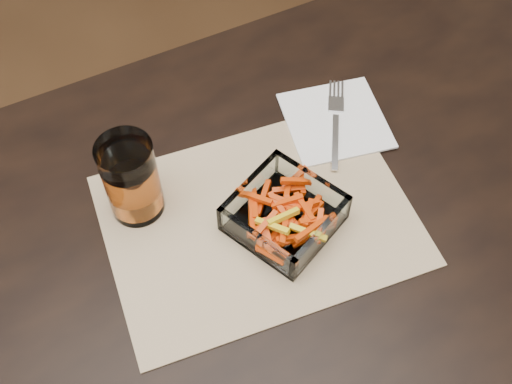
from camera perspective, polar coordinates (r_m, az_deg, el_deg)
dining_table at (r=1.00m, az=-1.41°, el=-8.83°), size 1.60×0.90×0.75m
placemat at (r=0.96m, az=0.27°, el=-2.49°), size 0.48×0.38×0.00m
glass_bowl at (r=0.93m, az=2.52°, el=-2.06°), size 0.18×0.18×0.05m
tumbler at (r=0.93m, az=-11.00°, el=0.98°), size 0.08×0.08×0.14m
napkin at (r=1.08m, az=7.07°, el=6.33°), size 0.19×0.19×0.00m
fork at (r=1.07m, az=7.09°, el=6.36°), size 0.11×0.17×0.00m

